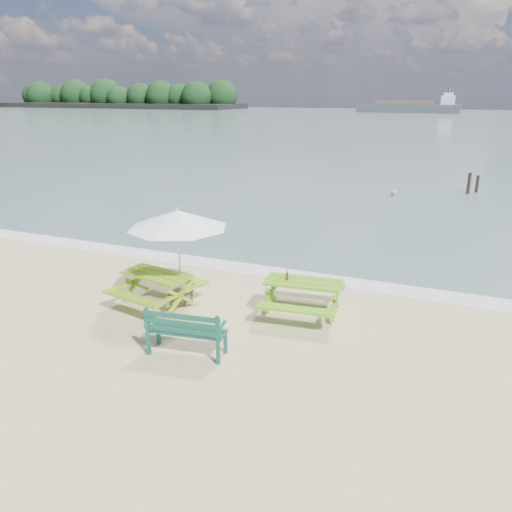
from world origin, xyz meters
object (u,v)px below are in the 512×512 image
at_px(park_bench, 187,340).
at_px(side_table, 181,297).
at_px(beer_bottle, 287,276).
at_px(picnic_table_right, 303,298).
at_px(patio_umbrella, 178,219).
at_px(swimmer, 392,205).
at_px(picnic_table_left, 157,290).

distance_m(park_bench, side_table, 2.50).
relative_size(park_bench, beer_bottle, 6.74).
distance_m(picnic_table_right, beer_bottle, 0.63).
distance_m(patio_umbrella, beer_bottle, 2.85).
bearing_deg(side_table, swimmer, 79.75).
bearing_deg(picnic_table_right, beer_bottle, -172.82).
height_order(picnic_table_left, patio_umbrella, patio_umbrella).
distance_m(picnic_table_right, patio_umbrella, 3.42).
xyz_separation_m(patio_umbrella, beer_bottle, (2.53, 0.50, -1.21)).
relative_size(picnic_table_left, patio_umbrella, 0.82).
xyz_separation_m(picnic_table_left, park_bench, (1.86, -1.78, -0.10)).
height_order(side_table, swimmer, swimmer).
xyz_separation_m(picnic_table_left, swimmer, (3.29, 15.86, -0.85)).
relative_size(picnic_table_left, side_table, 4.08).
bearing_deg(patio_umbrella, beer_bottle, 11.09).
distance_m(patio_umbrella, swimmer, 16.01).
bearing_deg(swimmer, side_table, -100.25).
bearing_deg(picnic_table_left, side_table, 32.69).
relative_size(side_table, patio_umbrella, 0.20).
distance_m(picnic_table_right, side_table, 2.97).
bearing_deg(swimmer, picnic_table_left, -101.72).
height_order(side_table, beer_bottle, beer_bottle).
bearing_deg(patio_umbrella, side_table, 0.00).
bearing_deg(picnic_table_right, park_bench, -120.07).
bearing_deg(swimmer, picnic_table_right, -89.64).
bearing_deg(park_bench, side_table, 123.62).
xyz_separation_m(beer_bottle, swimmer, (0.28, 15.06, -1.36)).
distance_m(side_table, swimmer, 15.82).
bearing_deg(park_bench, swimmer, 85.38).
xyz_separation_m(park_bench, beer_bottle, (1.15, 2.58, 0.61)).
xyz_separation_m(picnic_table_left, side_table, (0.48, 0.31, -0.23)).
relative_size(beer_bottle, swimmer, 0.15).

